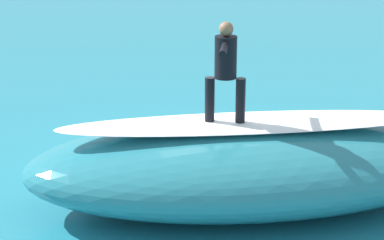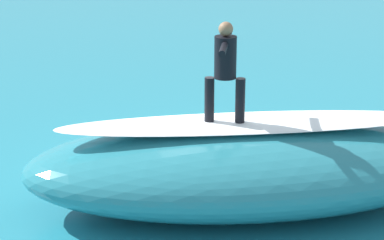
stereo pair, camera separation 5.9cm
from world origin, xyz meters
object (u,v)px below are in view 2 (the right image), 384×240
at_px(surfer_riding, 225,65).
at_px(surfboard_paddling, 165,159).
at_px(surfer_paddling, 159,149).
at_px(surfboard_riding, 224,124).

relative_size(surfer_riding, surfboard_paddling, 0.71).
bearing_deg(surfer_riding, surfboard_paddling, -55.46).
xyz_separation_m(surfboard_paddling, surfer_paddling, (0.08, -0.11, 0.18)).
bearing_deg(surfer_paddling, surfboard_riding, -30.39).
relative_size(surfboard_paddling, surfer_paddling, 1.43).
xyz_separation_m(surfer_riding, surfer_paddling, (0.24, -2.31, -2.18)).
relative_size(surfer_riding, surfer_paddling, 1.01).
bearing_deg(surfboard_paddling, surfer_paddling, -180.00).
height_order(surfboard_paddling, surfer_paddling, surfer_paddling).
height_order(surfboard_riding, surfer_riding, surfer_riding).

